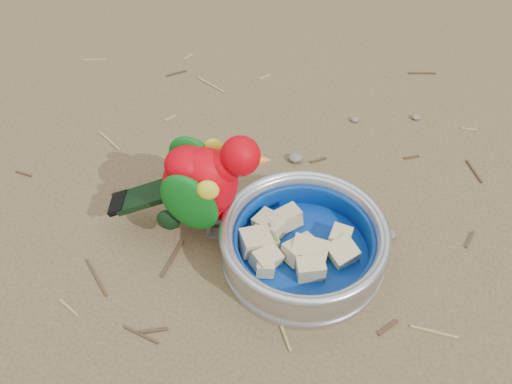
# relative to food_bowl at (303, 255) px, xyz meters

# --- Properties ---
(ground) EXTENTS (60.00, 60.00, 0.00)m
(ground) POSITION_rel_food_bowl_xyz_m (0.01, 0.02, -0.01)
(ground) COLOR brown
(food_bowl) EXTENTS (0.21, 0.21, 0.02)m
(food_bowl) POSITION_rel_food_bowl_xyz_m (0.00, 0.00, 0.00)
(food_bowl) COLOR #B2B2BA
(food_bowl) RESTS_ON ground
(bowl_wall) EXTENTS (0.21, 0.21, 0.04)m
(bowl_wall) POSITION_rel_food_bowl_xyz_m (0.00, 0.00, 0.03)
(bowl_wall) COLOR #B2B2BA
(bowl_wall) RESTS_ON food_bowl
(fruit_wedges) EXTENTS (0.13, 0.13, 0.03)m
(fruit_wedges) POSITION_rel_food_bowl_xyz_m (0.00, 0.00, 0.02)
(fruit_wedges) COLOR #CCBB84
(fruit_wedges) RESTS_ON food_bowl
(lory_parrot) EXTENTS (0.20, 0.11, 0.16)m
(lory_parrot) POSITION_rel_food_bowl_xyz_m (-0.13, 0.03, 0.07)
(lory_parrot) COLOR #C5000B
(lory_parrot) RESTS_ON ground
(ground_debris) EXTENTS (0.90, 0.80, 0.01)m
(ground_debris) POSITION_rel_food_bowl_xyz_m (0.02, 0.10, -0.01)
(ground_debris) COLOR #9E8651
(ground_debris) RESTS_ON ground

